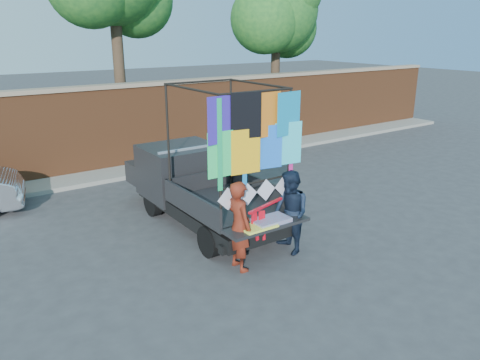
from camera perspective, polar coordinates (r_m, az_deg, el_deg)
ground at (r=9.20m, az=-0.39°, el=-8.93°), size 90.00×90.00×0.00m
brick_wall at (r=14.81m, az=-15.98°, el=6.15°), size 30.00×0.45×2.61m
curb at (r=14.47m, az=-14.64°, el=0.82°), size 30.00×1.20×0.12m
tree_right at (r=19.24m, az=4.69°, el=19.55°), size 4.20×3.30×6.62m
pickup_truck at (r=10.74m, az=-5.89°, el=-0.44°), size 1.99×5.01×3.15m
woman at (r=8.32m, az=-0.09°, el=-5.63°), size 0.42×0.62×1.66m
man at (r=9.00m, az=6.13°, el=-3.98°), size 0.75×0.89×1.63m
streamer_bundle at (r=8.55m, az=2.62°, el=-4.54°), size 0.96×0.33×0.68m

